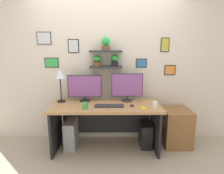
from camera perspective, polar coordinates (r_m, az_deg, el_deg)
The scene contains 14 objects.
ground_plane at distance 3.25m, azimuth -1.85°, elevation -18.11°, with size 8.00×8.00×0.00m, color tan.
back_wall_assembly at distance 3.25m, azimuth -1.86°, elevation 7.20°, with size 4.40×0.24×2.70m.
desk at distance 3.06m, azimuth -1.89°, elevation -8.79°, with size 1.71×0.68×0.75m.
monitor_left at distance 3.12m, azimuth -8.32°, elevation -0.17°, with size 0.55×0.18×0.43m.
monitor_right at distance 3.10m, azimuth 4.60°, elevation 0.11°, with size 0.51×0.18×0.46m.
keyboard at distance 2.86m, azimuth -0.87°, elevation -5.73°, with size 0.44×0.14×0.02m, color #2D2D33.
computer_mouse at distance 2.88m, azimuth 6.12°, elevation -5.57°, with size 0.06×0.09×0.03m, color #2D2D33.
desk_lamp at distance 3.11m, azimuth -15.48°, elevation 3.11°, with size 0.18×0.18×0.53m.
cell_phone at distance 2.82m, azimuth 9.43°, elevation -6.27°, with size 0.07×0.14×0.01m, color yellow.
coffee_mug at distance 2.78m, azimuth -8.18°, elevation -5.60°, with size 0.08×0.08×0.09m, color green.
pen_cup at distance 2.85m, azimuth 12.97°, elevation -5.29°, with size 0.07×0.07×0.10m, color white.
drawer_cabinet at distance 3.42m, azimuth 18.74°, elevation -11.37°, with size 0.44×0.50×0.62m, color brown.
computer_tower_left at distance 3.28m, azimuth -12.27°, elevation -13.63°, with size 0.18×0.40×0.45m, color #99999E.
computer_tower_right at distance 3.31m, azimuth 10.04°, elevation -13.80°, with size 0.18×0.40×0.40m, color black.
Camera 1 is at (0.07, -2.80, 1.65)m, focal length 30.15 mm.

